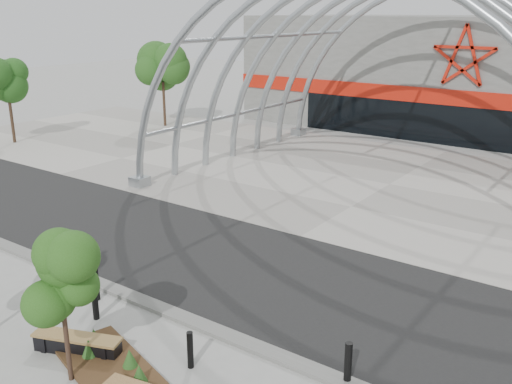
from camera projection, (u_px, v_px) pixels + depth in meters
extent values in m
plane|color=gray|center=(176.00, 310.00, 16.63)|extent=(140.00, 140.00, 0.00)
cube|color=black|center=(247.00, 268.00, 19.34)|extent=(140.00, 7.00, 0.02)
cube|color=gray|center=(389.00, 185.00, 28.61)|extent=(60.00, 17.00, 0.04)
cube|color=slate|center=(170.00, 312.00, 16.42)|extent=(60.00, 0.50, 0.12)
cube|color=slate|center=(493.00, 74.00, 41.33)|extent=(34.00, 15.00, 8.00)
cube|color=black|center=(457.00, 126.00, 36.39)|extent=(22.00, 0.25, 2.60)
cube|color=red|center=(460.00, 98.00, 35.84)|extent=(34.00, 0.30, 1.00)
torus|color=#9FA5AA|center=(314.00, 229.00, 22.82)|extent=(20.36, 0.36, 20.36)
torus|color=#9FA5AA|center=(343.00, 212.00, 24.75)|extent=(20.36, 0.36, 20.36)
torus|color=#9FA5AA|center=(368.00, 198.00, 26.69)|extent=(20.36, 0.36, 20.36)
torus|color=#9FA5AA|center=(389.00, 185.00, 28.62)|extent=(20.36, 0.36, 20.36)
torus|color=#9FA5AA|center=(408.00, 174.00, 30.55)|extent=(20.36, 0.36, 20.36)
torus|color=#9FA5AA|center=(425.00, 164.00, 32.49)|extent=(20.36, 0.36, 20.36)
torus|color=#9FA5AA|center=(439.00, 156.00, 34.42)|extent=(20.36, 0.36, 20.36)
cylinder|color=#9FA5AA|center=(274.00, 36.00, 30.41)|extent=(0.20, 15.00, 0.20)
cylinder|color=#9FA5AA|center=(237.00, 114.00, 33.21)|extent=(0.20, 15.00, 0.20)
cube|color=#9FA5AA|center=(140.00, 182.00, 28.31)|extent=(0.80, 0.80, 0.50)
cube|color=#9FA5AA|center=(298.00, 132.00, 39.91)|extent=(0.80, 0.80, 0.50)
cone|color=#2E6023|center=(89.00, 348.00, 14.21)|extent=(0.37, 0.37, 0.46)
cone|color=#2E6023|center=(139.00, 373.00, 13.20)|extent=(0.37, 0.37, 0.46)
cone|color=#2E6023|center=(130.00, 358.00, 13.80)|extent=(0.37, 0.37, 0.46)
cone|color=#2E6023|center=(94.00, 336.00, 14.70)|extent=(0.37, 0.37, 0.46)
cylinder|color=black|center=(68.00, 347.00, 13.26)|extent=(0.12, 0.12, 1.75)
ellipsoid|color=#224C13|center=(60.00, 286.00, 12.78)|extent=(1.44, 1.44, 1.91)
cube|color=black|center=(78.00, 346.00, 14.52)|extent=(2.29, 1.23, 0.39)
cube|color=black|center=(48.00, 340.00, 14.72)|extent=(0.31, 0.52, 0.46)
cube|color=black|center=(108.00, 350.00, 14.31)|extent=(0.31, 0.52, 0.46)
cube|color=brown|center=(77.00, 337.00, 14.44)|extent=(2.37, 1.32, 0.07)
cylinder|color=black|center=(81.00, 253.00, 19.22)|extent=(0.18, 0.18, 1.10)
cylinder|color=black|center=(96.00, 283.00, 17.10)|extent=(0.18, 0.18, 1.10)
cylinder|color=black|center=(95.00, 301.00, 16.02)|extent=(0.18, 0.18, 1.11)
cylinder|color=black|center=(190.00, 350.00, 13.84)|extent=(0.16, 0.16, 0.98)
cylinder|color=black|center=(348.00, 364.00, 13.19)|extent=(0.18, 0.18, 1.10)
cylinder|color=black|center=(164.00, 104.00, 42.73)|extent=(0.20, 0.20, 3.30)
ellipsoid|color=#1C4415|center=(162.00, 64.00, 41.81)|extent=(3.00, 3.00, 3.60)
cylinder|color=black|center=(12.00, 122.00, 37.30)|extent=(0.20, 0.20, 2.75)
ellipsoid|color=#144513|center=(7.00, 84.00, 36.54)|extent=(2.55, 2.55, 3.00)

